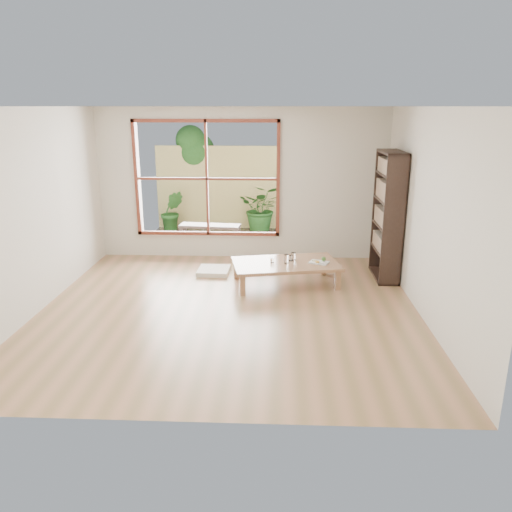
{
  "coord_description": "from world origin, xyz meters",
  "views": [
    {
      "loc": [
        0.64,
        -6.16,
        2.6
      ],
      "look_at": [
        0.33,
        0.65,
        0.55
      ],
      "focal_mm": 35.0,
      "sensor_mm": 36.0,
      "label": 1
    }
  ],
  "objects_px": {
    "low_table": "(286,265)",
    "garden_bench": "(210,228)",
    "bookshelf": "(388,216)",
    "food_tray": "(320,261)"
  },
  "relations": [
    {
      "from": "bookshelf",
      "to": "food_tray",
      "type": "relative_size",
      "value": 5.9
    },
    {
      "from": "bookshelf",
      "to": "food_tray",
      "type": "bearing_deg",
      "value": -159.06
    },
    {
      "from": "bookshelf",
      "to": "food_tray",
      "type": "distance_m",
      "value": 1.28
    },
    {
      "from": "food_tray",
      "to": "garden_bench",
      "type": "relative_size",
      "value": 0.28
    },
    {
      "from": "bookshelf",
      "to": "garden_bench",
      "type": "bearing_deg",
      "value": 148.94
    },
    {
      "from": "food_tray",
      "to": "low_table",
      "type": "bearing_deg",
      "value": -154.98
    },
    {
      "from": "garden_bench",
      "to": "bookshelf",
      "type": "bearing_deg",
      "value": -25.19
    },
    {
      "from": "bookshelf",
      "to": "garden_bench",
      "type": "height_order",
      "value": "bookshelf"
    },
    {
      "from": "bookshelf",
      "to": "garden_bench",
      "type": "distance_m",
      "value": 3.57
    },
    {
      "from": "low_table",
      "to": "garden_bench",
      "type": "xyz_separation_m",
      "value": [
        -1.45,
        2.22,
        0.03
      ]
    }
  ]
}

